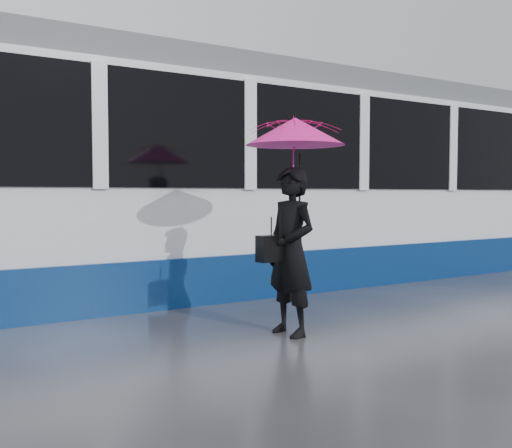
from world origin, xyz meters
TOP-DOWN VIEW (x-y plane):
  - ground at (0.00, 0.00)m, footprint 90.00×90.00m
  - rails at (0.00, 2.50)m, footprint 34.00×1.51m
  - tram at (-0.11, 2.50)m, footprint 26.00×2.56m
  - woman at (0.76, -0.57)m, footprint 0.47×0.66m
  - umbrella at (0.81, -0.57)m, footprint 1.10×1.10m
  - handbag at (0.54, -0.55)m, footprint 0.32×0.17m

SIDE VIEW (x-z plane):
  - ground at x=0.00m, z-range 0.00..0.00m
  - rails at x=0.00m, z-range 0.00..0.02m
  - woman at x=0.76m, z-range 0.00..1.69m
  - handbag at x=0.54m, z-range 0.67..1.11m
  - tram at x=-0.11m, z-range -0.04..3.31m
  - umbrella at x=0.81m, z-range 1.28..2.42m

